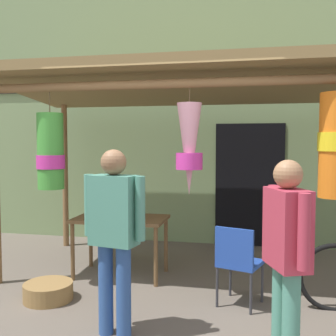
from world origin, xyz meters
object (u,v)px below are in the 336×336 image
Objects in this scene: wicker_basket_by_table at (48,291)px; customer_foreground at (287,248)px; display_table at (121,224)px; flower_heap_on_table at (113,213)px; passerby_at_right at (114,227)px; folding_chair at (238,259)px.

customer_foreground is (2.39, -0.85, 0.83)m from wicker_basket_by_table.
display_table is at bearing 136.56° from customer_foreground.
wicker_basket_by_table is 2.67m from customer_foreground.
flower_heap_on_table is at bearing -128.20° from display_table.
passerby_at_right is at bearing -70.15° from flower_heap_on_table.
display_table is 0.70× the size of passerby_at_right.
passerby_at_right reaches higher than folding_chair.
display_table is at bearing 61.00° from wicker_basket_by_table.
display_table is 1.37× the size of folding_chair.
wicker_basket_by_table is 0.32× the size of passerby_at_right.
display_table reaches higher than wicker_basket_by_table.
flower_heap_on_table is 2.58m from customer_foreground.
flower_heap_on_table is at bearing 138.99° from customer_foreground.
display_table is 1.65m from folding_chair.
wicker_basket_by_table is at bearing 160.35° from customer_foreground.
wicker_basket_by_table is (-0.44, -0.84, -0.73)m from flower_heap_on_table.
folding_chair is 1.61× the size of wicker_basket_by_table.
flower_heap_on_table reaches higher than folding_chair.
passerby_at_right is at bearing 170.26° from customer_foreground.
wicker_basket_by_table is (-2.00, -0.23, -0.41)m from folding_chair.
wicker_basket_by_table is 1.44m from passerby_at_right.
display_table is 1.63m from passerby_at_right.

